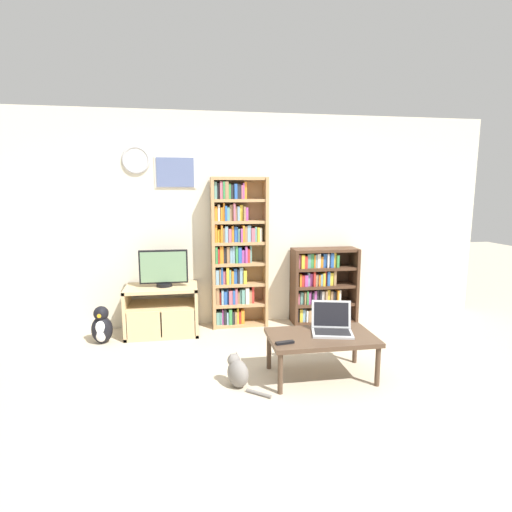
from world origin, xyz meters
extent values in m
plane|color=#BCAD93|center=(0.00, 0.00, 0.00)|extent=(18.00, 18.00, 0.00)
cube|color=beige|center=(0.00, 2.16, 1.30)|extent=(6.13, 0.06, 2.60)
torus|color=#B2B2B7|center=(-1.35, 2.12, 2.02)|extent=(0.32, 0.03, 0.32)
cylinder|color=white|center=(-1.35, 2.12, 2.02)|extent=(0.26, 0.02, 0.26)
cube|color=silver|center=(-0.91, 2.13, 1.89)|extent=(0.48, 0.01, 0.38)
cube|color=slate|center=(-0.91, 2.12, 1.89)|extent=(0.44, 0.02, 0.34)
cube|color=tan|center=(-1.50, 1.86, 0.29)|extent=(0.04, 0.51, 0.57)
cube|color=tan|center=(-0.70, 1.86, 0.29)|extent=(0.04, 0.51, 0.57)
cube|color=tan|center=(-1.10, 1.86, 0.55)|extent=(0.83, 0.51, 0.04)
cube|color=tan|center=(-1.10, 1.86, 0.02)|extent=(0.83, 0.51, 0.04)
cube|color=tan|center=(-1.10, 1.86, 0.34)|extent=(0.76, 0.48, 0.04)
cube|color=tan|center=(-1.29, 1.61, 0.19)|extent=(0.36, 0.02, 0.31)
cube|color=tan|center=(-0.91, 1.61, 0.19)|extent=(0.36, 0.02, 0.31)
cylinder|color=black|center=(-1.07, 1.85, 0.59)|extent=(0.18, 0.18, 0.04)
cube|color=black|center=(-1.07, 1.85, 0.80)|extent=(0.55, 0.05, 0.39)
cube|color=slate|center=(-1.07, 1.82, 0.80)|extent=(0.52, 0.01, 0.35)
cube|color=tan|center=(-0.49, 1.99, 0.91)|extent=(0.04, 0.25, 1.83)
cube|color=tan|center=(0.16, 1.99, 0.91)|extent=(0.04, 0.25, 1.83)
cube|color=tan|center=(-0.16, 2.10, 0.91)|extent=(0.68, 0.02, 1.83)
cube|color=tan|center=(-0.16, 1.99, 0.02)|extent=(0.61, 0.21, 0.04)
cube|color=tan|center=(-0.16, 1.99, 0.27)|extent=(0.61, 0.21, 0.04)
cube|color=tan|center=(-0.16, 1.99, 0.53)|extent=(0.61, 0.21, 0.04)
cube|color=tan|center=(-0.16, 1.99, 0.79)|extent=(0.61, 0.21, 0.04)
cube|color=tan|center=(-0.16, 1.99, 1.04)|extent=(0.61, 0.21, 0.04)
cube|color=tan|center=(-0.16, 1.99, 1.30)|extent=(0.61, 0.21, 0.04)
cube|color=tan|center=(-0.16, 1.99, 1.55)|extent=(0.61, 0.21, 0.04)
cube|color=tan|center=(-0.16, 1.99, 1.81)|extent=(0.61, 0.21, 0.04)
cube|color=#5B9389|center=(-0.44, 2.00, 0.12)|extent=(0.04, 0.16, 0.16)
cube|color=#5B9389|center=(-0.41, 2.00, 0.12)|extent=(0.02, 0.16, 0.16)
cube|color=#9E4293|center=(-0.38, 2.00, 0.13)|extent=(0.02, 0.16, 0.19)
cube|color=#232328|center=(-0.35, 2.00, 0.14)|extent=(0.03, 0.17, 0.20)
cube|color=#759EB7|center=(-0.32, 2.00, 0.11)|extent=(0.02, 0.18, 0.16)
cube|color=#388947|center=(-0.29, 1.99, 0.13)|extent=(0.04, 0.19, 0.20)
cube|color=#232328|center=(-0.25, 2.00, 0.12)|extent=(0.02, 0.17, 0.16)
cube|color=#93704C|center=(-0.22, 2.00, 0.11)|extent=(0.03, 0.18, 0.16)
cube|color=gold|center=(-0.19, 2.01, 0.14)|extent=(0.02, 0.15, 0.20)
cube|color=red|center=(-0.17, 2.00, 0.11)|extent=(0.02, 0.16, 0.16)
cube|color=orange|center=(-0.14, 2.00, 0.12)|extent=(0.04, 0.17, 0.17)
cube|color=#93704C|center=(-0.44, 2.00, 0.40)|extent=(0.04, 0.18, 0.21)
cube|color=red|center=(-0.41, 2.00, 0.37)|extent=(0.02, 0.15, 0.16)
cube|color=#759EB7|center=(-0.38, 2.00, 0.38)|extent=(0.03, 0.18, 0.18)
cube|color=#2856A8|center=(-0.35, 2.00, 0.38)|extent=(0.04, 0.16, 0.17)
cube|color=#2856A8|center=(-0.32, 2.01, 0.38)|extent=(0.02, 0.15, 0.18)
cube|color=#B75B70|center=(-0.28, 2.00, 0.38)|extent=(0.04, 0.19, 0.17)
cube|color=#2856A8|center=(-0.24, 2.00, 0.38)|extent=(0.03, 0.18, 0.17)
cube|color=#B75B70|center=(-0.21, 2.00, 0.39)|extent=(0.03, 0.18, 0.19)
cube|color=#93704C|center=(-0.18, 2.01, 0.37)|extent=(0.02, 0.15, 0.16)
cube|color=#5B9389|center=(-0.16, 2.00, 0.38)|extent=(0.02, 0.15, 0.18)
cube|color=#5B9389|center=(-0.13, 2.00, 0.38)|extent=(0.04, 0.17, 0.18)
cube|color=white|center=(-0.08, 1.99, 0.39)|extent=(0.04, 0.19, 0.20)
cube|color=#93704C|center=(-0.04, 2.00, 0.37)|extent=(0.03, 0.15, 0.17)
cube|color=red|center=(-0.01, 2.00, 0.40)|extent=(0.03, 0.16, 0.21)
cube|color=#759EB7|center=(-0.44, 1.99, 0.64)|extent=(0.04, 0.19, 0.18)
cube|color=#93704C|center=(-0.41, 1.99, 0.64)|extent=(0.02, 0.19, 0.19)
cube|color=#2856A8|center=(-0.39, 2.00, 0.65)|extent=(0.02, 0.17, 0.21)
cube|color=#B75B70|center=(-0.35, 2.00, 0.63)|extent=(0.03, 0.16, 0.16)
cube|color=gold|center=(-0.32, 1.99, 0.65)|extent=(0.03, 0.19, 0.21)
cube|color=#5B9389|center=(-0.29, 1.99, 0.64)|extent=(0.02, 0.19, 0.17)
cube|color=orange|center=(-0.26, 2.00, 0.63)|extent=(0.03, 0.18, 0.16)
cube|color=#2856A8|center=(-0.22, 2.00, 0.64)|extent=(0.04, 0.15, 0.18)
cube|color=#232328|center=(-0.18, 2.00, 0.64)|extent=(0.02, 0.16, 0.18)
cube|color=#759EB7|center=(-0.15, 2.00, 0.65)|extent=(0.04, 0.16, 0.20)
cube|color=gold|center=(-0.10, 2.00, 0.63)|extent=(0.04, 0.18, 0.16)
cube|color=#388947|center=(-0.45, 1.99, 0.91)|extent=(0.03, 0.19, 0.20)
cube|color=red|center=(-0.42, 1.99, 0.89)|extent=(0.02, 0.19, 0.18)
cube|color=orange|center=(-0.39, 2.00, 0.91)|extent=(0.04, 0.17, 0.21)
cube|color=#232328|center=(-0.35, 2.00, 0.90)|extent=(0.03, 0.15, 0.19)
cube|color=#93704C|center=(-0.31, 2.00, 0.90)|extent=(0.04, 0.17, 0.20)
cube|color=#759EB7|center=(-0.27, 2.00, 0.90)|extent=(0.03, 0.16, 0.19)
cube|color=#759EB7|center=(-0.24, 2.00, 0.91)|extent=(0.03, 0.16, 0.21)
cube|color=#388947|center=(-0.21, 2.00, 0.91)|extent=(0.03, 0.18, 0.21)
cube|color=#2856A8|center=(-0.17, 2.00, 0.90)|extent=(0.04, 0.18, 0.19)
cube|color=#9E4293|center=(-0.13, 2.00, 0.88)|extent=(0.04, 0.16, 0.16)
cube|color=#9E4293|center=(-0.09, 2.00, 0.91)|extent=(0.03, 0.18, 0.20)
cube|color=red|center=(-0.06, 2.00, 0.89)|extent=(0.03, 0.16, 0.17)
cube|color=#5B9389|center=(-0.03, 2.00, 0.91)|extent=(0.02, 0.15, 0.20)
cube|color=orange|center=(-0.45, 2.00, 1.17)|extent=(0.03, 0.18, 0.21)
cube|color=gold|center=(-0.41, 2.00, 1.14)|extent=(0.04, 0.15, 0.15)
cube|color=orange|center=(-0.38, 1.99, 1.16)|extent=(0.02, 0.19, 0.21)
cube|color=#93704C|center=(-0.36, 2.00, 1.15)|extent=(0.02, 0.18, 0.17)
cube|color=#759EB7|center=(-0.33, 2.00, 1.16)|extent=(0.04, 0.18, 0.19)
cube|color=#B75B70|center=(-0.29, 2.00, 1.14)|extent=(0.04, 0.18, 0.16)
cube|color=orange|center=(-0.25, 2.00, 1.16)|extent=(0.03, 0.15, 0.19)
cube|color=#2856A8|center=(-0.21, 2.00, 1.15)|extent=(0.04, 0.15, 0.18)
cube|color=#5B9389|center=(-0.17, 2.00, 1.14)|extent=(0.02, 0.17, 0.16)
cube|color=#9E4293|center=(-0.14, 1.99, 1.14)|extent=(0.02, 0.19, 0.16)
cube|color=orange|center=(-0.12, 1.99, 1.16)|extent=(0.02, 0.19, 0.20)
cube|color=#93704C|center=(-0.09, 2.00, 1.15)|extent=(0.03, 0.17, 0.19)
cube|color=#759EB7|center=(-0.05, 2.00, 1.16)|extent=(0.04, 0.17, 0.20)
cube|color=#B75B70|center=(-0.01, 2.00, 1.14)|extent=(0.04, 0.18, 0.17)
cube|color=#5B9389|center=(0.03, 2.00, 1.15)|extent=(0.02, 0.18, 0.18)
cube|color=gold|center=(0.06, 2.00, 1.15)|extent=(0.03, 0.19, 0.17)
cube|color=white|center=(0.09, 2.00, 1.14)|extent=(0.03, 0.16, 0.17)
cube|color=orange|center=(-0.45, 2.00, 1.40)|extent=(0.03, 0.15, 0.17)
cube|color=white|center=(-0.41, 2.00, 1.41)|extent=(0.03, 0.15, 0.19)
cube|color=orange|center=(-0.38, 2.00, 1.40)|extent=(0.02, 0.17, 0.16)
cube|color=orange|center=(-0.35, 2.00, 1.42)|extent=(0.02, 0.17, 0.21)
cube|color=#2856A8|center=(-0.33, 2.00, 1.41)|extent=(0.02, 0.19, 0.18)
cube|color=#5B9389|center=(-0.30, 2.00, 1.40)|extent=(0.03, 0.16, 0.16)
cube|color=#93704C|center=(-0.26, 2.00, 1.41)|extent=(0.04, 0.15, 0.19)
cube|color=#B75B70|center=(-0.23, 2.00, 1.42)|extent=(0.02, 0.19, 0.21)
cube|color=#93704C|center=(-0.20, 2.00, 1.40)|extent=(0.02, 0.15, 0.17)
cube|color=#759EB7|center=(-0.18, 2.00, 1.40)|extent=(0.03, 0.16, 0.17)
cube|color=gold|center=(-0.14, 2.00, 1.41)|extent=(0.04, 0.15, 0.19)
cube|color=#93704C|center=(-0.11, 1.99, 1.40)|extent=(0.02, 0.19, 0.17)
cube|color=#9E4293|center=(-0.08, 2.00, 1.39)|extent=(0.03, 0.17, 0.16)
cube|color=#5B9389|center=(-0.45, 2.00, 1.67)|extent=(0.03, 0.16, 0.20)
cube|color=#232328|center=(-0.41, 2.00, 1.66)|extent=(0.03, 0.15, 0.18)
cube|color=#B75B70|center=(-0.38, 2.00, 1.68)|extent=(0.03, 0.18, 0.20)
cube|color=#388947|center=(-0.35, 1.99, 1.67)|extent=(0.02, 0.19, 0.20)
cube|color=#93704C|center=(-0.32, 1.99, 1.68)|extent=(0.04, 0.19, 0.20)
cube|color=#388947|center=(-0.28, 2.00, 1.66)|extent=(0.02, 0.17, 0.18)
cube|color=#232328|center=(-0.25, 2.00, 1.66)|extent=(0.04, 0.16, 0.17)
cube|color=#2856A8|center=(-0.21, 2.00, 1.66)|extent=(0.03, 0.18, 0.18)
cube|color=#232328|center=(-0.17, 2.00, 1.66)|extent=(0.04, 0.16, 0.17)
cube|color=#B75B70|center=(-0.14, 2.00, 1.65)|extent=(0.02, 0.16, 0.16)
cube|color=#9E4293|center=(-0.12, 2.00, 1.67)|extent=(0.02, 0.17, 0.19)
cube|color=orange|center=(-0.09, 2.01, 1.67)|extent=(0.03, 0.15, 0.20)
cube|color=#472D1E|center=(0.52, 1.96, 0.48)|extent=(0.04, 0.31, 0.95)
cube|color=#472D1E|center=(1.31, 1.96, 0.48)|extent=(0.04, 0.31, 0.95)
cube|color=#472D1E|center=(0.91, 2.10, 0.48)|extent=(0.83, 0.02, 0.95)
cube|color=#472D1E|center=(0.91, 1.96, 0.02)|extent=(0.75, 0.27, 0.04)
cube|color=#472D1E|center=(0.91, 1.96, 0.25)|extent=(0.75, 0.27, 0.04)
cube|color=#472D1E|center=(0.91, 1.96, 0.48)|extent=(0.75, 0.27, 0.04)
cube|color=#472D1E|center=(0.91, 1.96, 0.71)|extent=(0.75, 0.27, 0.04)
cube|color=#472D1E|center=(0.91, 1.96, 0.94)|extent=(0.75, 0.27, 0.04)
cube|color=#232328|center=(0.56, 1.98, 0.12)|extent=(0.03, 0.20, 0.16)
cube|color=gold|center=(0.60, 1.97, 0.12)|extent=(0.04, 0.22, 0.17)
cube|color=#759EB7|center=(0.64, 1.97, 0.12)|extent=(0.04, 0.21, 0.16)
cube|color=white|center=(0.67, 1.97, 0.11)|extent=(0.02, 0.24, 0.15)
cube|color=#93704C|center=(0.71, 1.97, 0.11)|extent=(0.04, 0.24, 0.15)
cube|color=#93704C|center=(0.74, 1.97, 0.11)|extent=(0.03, 0.21, 0.15)
cube|color=#388947|center=(0.77, 1.96, 0.11)|extent=(0.03, 0.25, 0.14)
cube|color=#388947|center=(0.81, 1.97, 0.12)|extent=(0.03, 0.22, 0.18)
cube|color=white|center=(0.85, 1.98, 0.11)|extent=(0.04, 0.19, 0.15)
cube|color=#B75B70|center=(0.88, 1.97, 0.11)|extent=(0.02, 0.23, 0.15)
cube|color=#232328|center=(0.91, 1.97, 0.12)|extent=(0.03, 0.24, 0.16)
cube|color=white|center=(0.95, 1.97, 0.13)|extent=(0.04, 0.24, 0.18)
cube|color=#B75B70|center=(0.56, 1.98, 0.33)|extent=(0.04, 0.20, 0.14)
cube|color=#5B9389|center=(0.61, 1.98, 0.34)|extent=(0.04, 0.20, 0.15)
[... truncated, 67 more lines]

